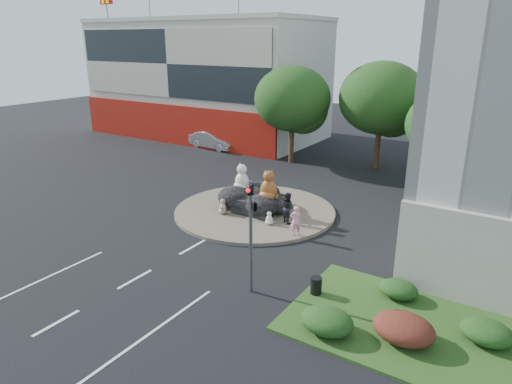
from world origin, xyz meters
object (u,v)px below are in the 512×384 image
cat_white (242,177)px  parked_car (213,140)px  litter_bin (316,285)px  cat_tabby (269,185)px  kitten_white (269,218)px  pedestrian_pink (296,221)px  kitten_calico (223,206)px  pedestrian_dark (288,208)px

cat_white → parked_car: cat_white is taller
litter_bin → cat_tabby: bearing=134.0°
cat_tabby → parked_car: bearing=110.8°
cat_tabby → parked_car: (-14.10, 12.67, -1.21)m
kitten_white → litter_bin: kitten_white is taller
pedestrian_pink → kitten_white: bearing=-48.0°
kitten_white → cat_white: bearing=135.8°
kitten_calico → kitten_white: (3.26, 0.08, -0.10)m
cat_white → litter_bin: bearing=-21.6°
cat_white → cat_tabby: cat_tabby is taller
kitten_white → kitten_calico: bearing=167.5°
cat_white → pedestrian_pink: size_ratio=1.12×
cat_white → cat_tabby: size_ratio=0.97×
cat_white → kitten_white: (3.16, -1.84, -1.44)m
cat_tabby → kitten_calico: size_ratio=1.96×
kitten_white → parked_car: size_ratio=0.15×
pedestrian_pink → pedestrian_dark: 1.83m
pedestrian_pink → cat_tabby: bearing=-66.8°
kitten_calico → parked_car: parked_car is taller
cat_tabby → kitten_white: cat_tabby is taller
kitten_white → pedestrian_pink: bearing=-28.3°
kitten_white → pedestrian_pink: pedestrian_pink is taller
kitten_white → parked_car: parked_car is taller
kitten_calico → cat_tabby: bearing=75.3°
pedestrian_dark → parked_car: 20.55m
pedestrian_dark → parked_car: size_ratio=0.35×
kitten_white → pedestrian_dark: size_ratio=0.44×
pedestrian_pink → parked_car: bearing=-74.2°
kitten_calico → parked_car: size_ratio=0.19×
cat_tabby → pedestrian_dark: 1.97m
cat_white → parked_car: size_ratio=0.36×
pedestrian_pink → pedestrian_dark: bearing=-81.0°
cat_tabby → kitten_white: size_ratio=2.44×
cat_white → pedestrian_dark: (3.90, -1.00, -0.93)m
parked_car → pedestrian_pink: bearing=-126.3°
pedestrian_dark → litter_bin: pedestrian_dark is taller
kitten_white → pedestrian_dark: bearing=34.4°
kitten_white → pedestrian_dark: pedestrian_dark is taller
cat_tabby → pedestrian_pink: bearing=-60.5°
cat_tabby → parked_car: size_ratio=0.37×
pedestrian_dark → cat_tabby: bearing=11.7°
pedestrian_dark → parked_car: (-15.74, 13.21, -0.25)m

